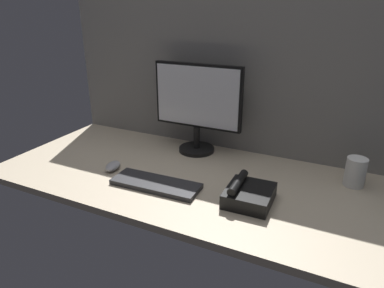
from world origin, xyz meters
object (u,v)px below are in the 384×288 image
mouse (113,166)px  desk_phone (248,194)px  keyboard (156,184)px  monitor (197,104)px  mug_ceramic_white (355,172)px

mouse → desk_phone: 63.32cm
mouse → desk_phone: bearing=-11.2°
mouse → keyboard: bearing=-21.8°
monitor → desk_phone: size_ratio=2.32×
mouse → mug_ceramic_white: size_ratio=0.79×
desk_phone → keyboard: bearing=-172.7°
mug_ceramic_white → desk_phone: (-35.42, -31.38, -2.90)cm
keyboard → mouse: mouse is taller
mouse → mug_ceramic_white: mug_ceramic_white is taller
monitor → mouse: bearing=-124.2°
mug_ceramic_white → mouse: bearing=-162.3°
monitor → mouse: size_ratio=4.69×
mug_ceramic_white → desk_phone: mug_ceramic_white is taller
keyboard → monitor: bearing=88.7°
keyboard → mouse: 26.00cm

